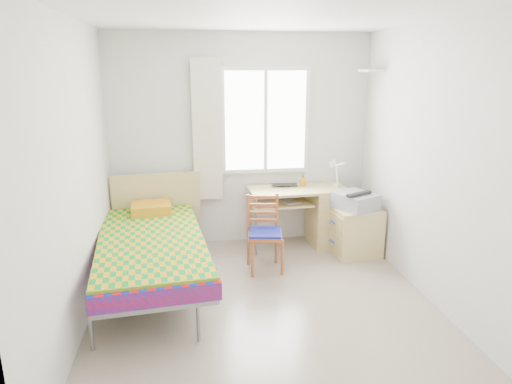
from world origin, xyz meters
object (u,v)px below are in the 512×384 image
at_px(desk, 322,214).
at_px(cabinet, 355,231).
at_px(bed, 152,243).
at_px(printer, 355,200).
at_px(chair, 265,228).

bearing_deg(desk, cabinet, -54.00).
xyz_separation_m(desk, cabinet, (0.30, -0.38, -0.12)).
xyz_separation_m(bed, printer, (2.31, 0.45, 0.22)).
distance_m(chair, printer, 1.15).
distance_m(bed, cabinet, 2.39).
relative_size(desk, chair, 1.45).
distance_m(bed, chair, 1.23).
bearing_deg(bed, chair, 6.10).
xyz_separation_m(bed, chair, (1.21, 0.25, 0.01)).
bearing_deg(cabinet, desk, 123.06).
relative_size(bed, chair, 2.74).
xyz_separation_m(desk, printer, (0.27, -0.39, 0.27)).
bearing_deg(chair, cabinet, 20.38).
xyz_separation_m(cabinet, printer, (-0.03, -0.01, 0.39)).
xyz_separation_m(chair, printer, (1.11, 0.21, 0.21)).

